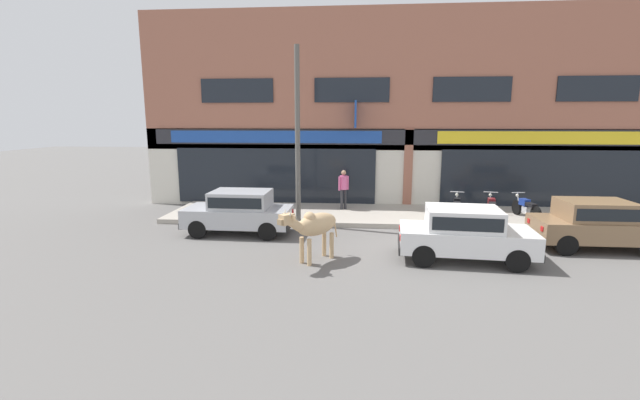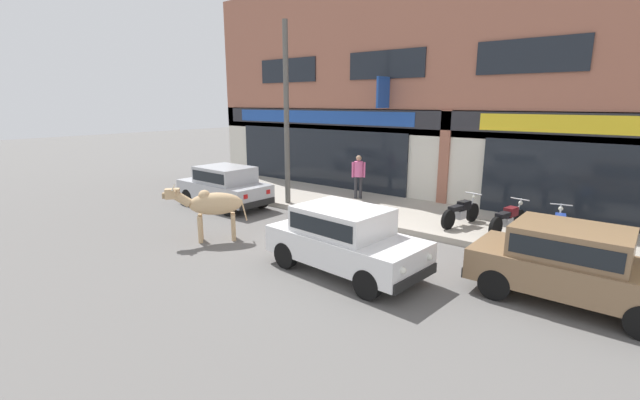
{
  "view_description": "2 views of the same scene",
  "coord_description": "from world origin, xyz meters",
  "px_view_note": "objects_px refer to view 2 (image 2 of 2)",
  "views": [
    {
      "loc": [
        -2.18,
        -12.54,
        3.79
      ],
      "look_at": [
        -3.35,
        1.0,
        1.22
      ],
      "focal_mm": 24.0,
      "sensor_mm": 36.0,
      "label": 1
    },
    {
      "loc": [
        5.9,
        -8.31,
        3.67
      ],
      "look_at": [
        -1.6,
        1.0,
        0.92
      ],
      "focal_mm": 24.0,
      "sensor_mm": 36.0,
      "label": 2
    }
  ],
  "objects_px": {
    "car_1": "(344,237)",
    "pedestrian": "(358,172)",
    "motorcycle_0": "(461,212)",
    "utility_pole": "(286,115)",
    "cow": "(212,204)",
    "car_2": "(224,184)",
    "car_0": "(572,261)",
    "motorcycle_2": "(559,228)",
    "motorcycle_1": "(508,219)"
  },
  "relations": [
    {
      "from": "car_1",
      "to": "utility_pole",
      "type": "height_order",
      "value": "utility_pole"
    },
    {
      "from": "car_1",
      "to": "motorcycle_2",
      "type": "distance_m",
      "value": 5.74
    },
    {
      "from": "car_0",
      "to": "motorcycle_0",
      "type": "distance_m",
      "value": 4.59
    },
    {
      "from": "pedestrian",
      "to": "utility_pole",
      "type": "bearing_deg",
      "value": -126.55
    },
    {
      "from": "cow",
      "to": "pedestrian",
      "type": "height_order",
      "value": "pedestrian"
    },
    {
      "from": "car_2",
      "to": "motorcycle_2",
      "type": "xyz_separation_m",
      "value": [
        10.17,
        2.43,
        -0.25
      ]
    },
    {
      "from": "cow",
      "to": "utility_pole",
      "type": "height_order",
      "value": "utility_pole"
    },
    {
      "from": "car_2",
      "to": "motorcycle_2",
      "type": "height_order",
      "value": "car_2"
    },
    {
      "from": "car_2",
      "to": "motorcycle_1",
      "type": "xyz_separation_m",
      "value": [
        8.93,
        2.45,
        -0.25
      ]
    },
    {
      "from": "car_2",
      "to": "motorcycle_1",
      "type": "relative_size",
      "value": 2.03
    },
    {
      "from": "car_1",
      "to": "pedestrian",
      "type": "height_order",
      "value": "pedestrian"
    },
    {
      "from": "car_2",
      "to": "pedestrian",
      "type": "bearing_deg",
      "value": 45.89
    },
    {
      "from": "car_0",
      "to": "pedestrian",
      "type": "bearing_deg",
      "value": 150.63
    },
    {
      "from": "motorcycle_2",
      "to": "car_2",
      "type": "bearing_deg",
      "value": -166.54
    },
    {
      "from": "car_2",
      "to": "pedestrian",
      "type": "xyz_separation_m",
      "value": [
        3.36,
        3.47,
        0.35
      ]
    },
    {
      "from": "car_1",
      "to": "motorcycle_1",
      "type": "distance_m",
      "value": 5.13
    },
    {
      "from": "utility_pole",
      "to": "motorcycle_1",
      "type": "bearing_deg",
      "value": 8.7
    },
    {
      "from": "car_0",
      "to": "motorcycle_2",
      "type": "relative_size",
      "value": 2.02
    },
    {
      "from": "cow",
      "to": "pedestrian",
      "type": "relative_size",
      "value": 1.12
    },
    {
      "from": "car_2",
      "to": "car_0",
      "type": "bearing_deg",
      "value": -4.14
    },
    {
      "from": "pedestrian",
      "to": "car_2",
      "type": "bearing_deg",
      "value": -134.11
    },
    {
      "from": "car_1",
      "to": "utility_pole",
      "type": "xyz_separation_m",
      "value": [
        -5.02,
        3.57,
        2.42
      ]
    },
    {
      "from": "motorcycle_0",
      "to": "motorcycle_1",
      "type": "distance_m",
      "value": 1.28
    },
    {
      "from": "cow",
      "to": "pedestrian",
      "type": "distance_m",
      "value": 6.15
    },
    {
      "from": "pedestrian",
      "to": "car_0",
      "type": "bearing_deg",
      "value": -29.37
    },
    {
      "from": "motorcycle_1",
      "to": "utility_pole",
      "type": "xyz_separation_m",
      "value": [
        -7.13,
        -1.09,
        2.67
      ]
    },
    {
      "from": "car_0",
      "to": "pedestrian",
      "type": "height_order",
      "value": "pedestrian"
    },
    {
      "from": "motorcycle_1",
      "to": "motorcycle_0",
      "type": "bearing_deg",
      "value": -177.73
    },
    {
      "from": "motorcycle_0",
      "to": "motorcycle_1",
      "type": "xyz_separation_m",
      "value": [
        1.28,
        0.05,
        0.0
      ]
    },
    {
      "from": "motorcycle_0",
      "to": "car_2",
      "type": "bearing_deg",
      "value": -162.61
    },
    {
      "from": "car_0",
      "to": "motorcycle_1",
      "type": "bearing_deg",
      "value": 121.84
    },
    {
      "from": "car_2",
      "to": "motorcycle_0",
      "type": "relative_size",
      "value": 2.03
    },
    {
      "from": "motorcycle_0",
      "to": "car_0",
      "type": "bearing_deg",
      "value": -44.13
    },
    {
      "from": "cow",
      "to": "car_1",
      "type": "xyz_separation_m",
      "value": [
        4.04,
        0.43,
        -0.19
      ]
    },
    {
      "from": "car_1",
      "to": "pedestrian",
      "type": "distance_m",
      "value": 6.66
    },
    {
      "from": "cow",
      "to": "utility_pole",
      "type": "distance_m",
      "value": 4.68
    },
    {
      "from": "car_0",
      "to": "utility_pole",
      "type": "relative_size",
      "value": 0.59
    },
    {
      "from": "cow",
      "to": "car_1",
      "type": "distance_m",
      "value": 4.06
    },
    {
      "from": "cow",
      "to": "car_1",
      "type": "bearing_deg",
      "value": 6.04
    },
    {
      "from": "motorcycle_1",
      "to": "motorcycle_2",
      "type": "height_order",
      "value": "same"
    },
    {
      "from": "motorcycle_1",
      "to": "motorcycle_2",
      "type": "bearing_deg",
      "value": -0.55
    },
    {
      "from": "motorcycle_0",
      "to": "pedestrian",
      "type": "distance_m",
      "value": 4.46
    },
    {
      "from": "motorcycle_2",
      "to": "pedestrian",
      "type": "relative_size",
      "value": 1.12
    },
    {
      "from": "car_2",
      "to": "utility_pole",
      "type": "height_order",
      "value": "utility_pole"
    },
    {
      "from": "cow",
      "to": "motorcycle_1",
      "type": "relative_size",
      "value": 1.0
    },
    {
      "from": "car_0",
      "to": "car_1",
      "type": "bearing_deg",
      "value": -160.92
    },
    {
      "from": "cow",
      "to": "car_2",
      "type": "xyz_separation_m",
      "value": [
        -2.78,
        2.65,
        -0.19
      ]
    },
    {
      "from": "car_0",
      "to": "car_1",
      "type": "relative_size",
      "value": 0.98
    },
    {
      "from": "car_0",
      "to": "motorcycle_0",
      "type": "bearing_deg",
      "value": 135.87
    },
    {
      "from": "cow",
      "to": "car_0",
      "type": "bearing_deg",
      "value": 12.8
    }
  ]
}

